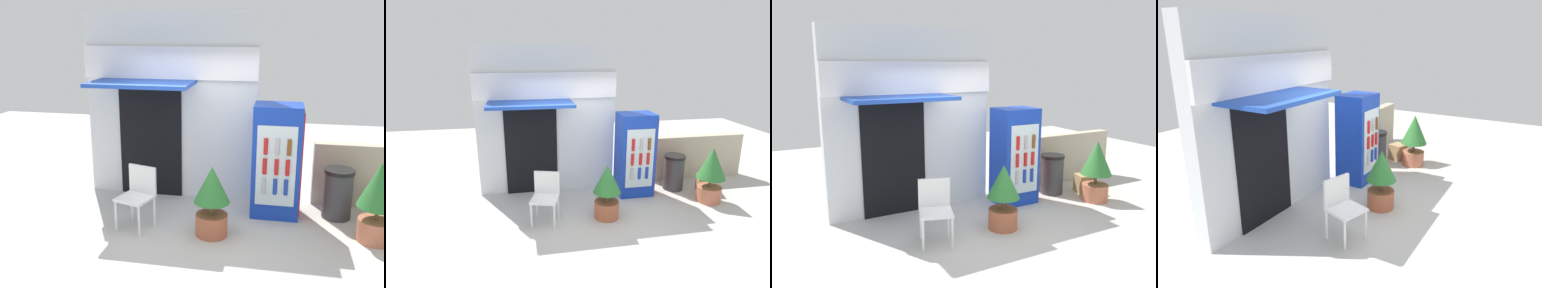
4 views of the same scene
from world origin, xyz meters
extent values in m
plane|color=beige|center=(0.00, 0.00, 0.00)|extent=(16.00, 16.00, 0.00)
cube|color=silver|center=(-0.60, 1.71, 1.57)|extent=(2.91, 0.29, 3.13)
cube|color=white|center=(-0.60, 1.52, 2.31)|extent=(2.91, 0.08, 0.52)
cube|color=#1E47B2|center=(-0.95, 1.11, 2.02)|extent=(1.62, 0.91, 0.06)
cube|color=black|center=(-0.95, 1.55, 0.98)|extent=(1.09, 0.03, 1.97)
cube|color=#1438B2|center=(1.20, 1.11, 0.88)|extent=(0.73, 0.59, 1.76)
cube|color=silver|center=(1.20, 0.81, 0.88)|extent=(0.58, 0.02, 1.23)
cube|color=red|center=(1.57, 1.11, 0.88)|extent=(0.02, 0.53, 1.58)
cylinder|color=#B2B2B7|center=(1.03, 0.79, 0.57)|extent=(0.06, 0.06, 0.24)
cylinder|color=#1938A5|center=(1.20, 0.79, 0.57)|extent=(0.06, 0.06, 0.24)
cylinder|color=#1938A5|center=(1.36, 0.79, 0.57)|extent=(0.06, 0.06, 0.24)
cylinder|color=red|center=(1.03, 0.79, 0.88)|extent=(0.06, 0.06, 0.24)
cylinder|color=red|center=(1.21, 0.79, 0.88)|extent=(0.06, 0.06, 0.24)
cylinder|color=red|center=(1.37, 0.79, 0.88)|extent=(0.06, 0.06, 0.24)
cylinder|color=red|center=(1.04, 0.79, 1.19)|extent=(0.06, 0.06, 0.24)
cylinder|color=#B2B2B7|center=(1.21, 0.79, 1.19)|extent=(0.06, 0.06, 0.24)
cylinder|color=brown|center=(1.37, 0.79, 1.19)|extent=(0.06, 0.06, 0.24)
cylinder|color=white|center=(-1.05, 0.05, 0.23)|extent=(0.04, 0.04, 0.45)
cylinder|color=white|center=(-0.66, -0.07, 0.23)|extent=(0.04, 0.04, 0.45)
cylinder|color=white|center=(-0.93, 0.43, 0.23)|extent=(0.04, 0.04, 0.45)
cylinder|color=white|center=(-0.54, 0.31, 0.23)|extent=(0.04, 0.04, 0.45)
cube|color=white|center=(-0.79, 0.18, 0.47)|extent=(0.57, 0.57, 0.04)
cube|color=white|center=(-0.73, 0.38, 0.70)|extent=(0.45, 0.17, 0.42)
cylinder|color=#AD5B3D|center=(0.34, 0.18, 0.16)|extent=(0.45, 0.45, 0.32)
cylinder|color=brown|center=(0.34, 0.18, 0.41)|extent=(0.05, 0.05, 0.19)
cone|color=#2D7533|center=(0.34, 0.18, 0.77)|extent=(0.51, 0.51, 0.52)
cylinder|color=#BC6B4C|center=(2.59, 0.44, 0.16)|extent=(0.48, 0.48, 0.32)
cylinder|color=brown|center=(2.59, 0.44, 0.42)|extent=(0.05, 0.05, 0.19)
cone|color=#2D7533|center=(2.59, 0.44, 0.83)|extent=(0.57, 0.57, 0.63)
cylinder|color=#38383D|center=(2.15, 1.16, 0.36)|extent=(0.44, 0.44, 0.72)
cylinder|color=black|center=(2.15, 1.16, 0.75)|extent=(0.46, 0.46, 0.06)
cube|color=#B7AD93|center=(2.97, 1.72, 0.52)|extent=(2.34, 0.22, 1.05)
cube|color=tan|center=(2.77, 0.88, 0.18)|extent=(0.41, 0.42, 0.36)
camera|label=1|loc=(1.21, -5.53, 2.91)|focal=41.32mm
camera|label=2|loc=(-1.16, -4.99, 2.99)|focal=29.94mm
camera|label=3|loc=(-2.84, -4.54, 2.50)|focal=35.96mm
camera|label=4|loc=(-4.63, -2.14, 2.85)|focal=32.93mm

